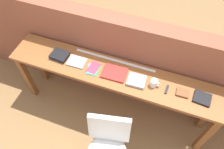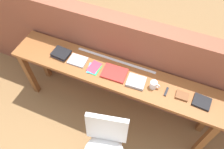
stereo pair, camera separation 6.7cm
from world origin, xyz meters
name	(u,v)px [view 1 (the left image)]	position (x,y,z in m)	size (l,w,h in m)	color
ground_plane	(106,127)	(0.00, 0.00, 0.00)	(40.00, 40.00, 0.00)	olive
brick_wall_back	(122,62)	(0.00, 0.64, 0.68)	(6.00, 0.20, 1.36)	brown
sideboard	(113,79)	(0.00, 0.30, 0.74)	(2.50, 0.44, 0.88)	brown
chair_white_moulded	(108,145)	(0.18, -0.39, 0.53)	(0.53, 0.54, 0.89)	white
book_stack_leftmost	(59,55)	(-0.68, 0.30, 0.91)	(0.22, 0.17, 0.05)	navy
magazine_cycling	(77,62)	(-0.45, 0.29, 0.89)	(0.21, 0.16, 0.02)	#9E9EA3
pamphlet_pile_colourful	(94,69)	(-0.23, 0.26, 0.89)	(0.15, 0.20, 0.01)	yellow
book_open_centre	(114,73)	(0.01, 0.28, 0.89)	(0.27, 0.20, 0.02)	red
book_grey_hardcover	(136,81)	(0.28, 0.26, 0.90)	(0.20, 0.17, 0.04)	#9E9EA3
mug	(154,83)	(0.47, 0.28, 0.92)	(0.11, 0.08, 0.09)	white
multitool_folded	(167,89)	(0.61, 0.27, 0.89)	(0.02, 0.11, 0.02)	black
leather_journal_brown	(183,93)	(0.77, 0.28, 0.89)	(0.13, 0.10, 0.02)	brown
book_repair_rightmost	(202,98)	(0.97, 0.29, 0.89)	(0.17, 0.16, 0.03)	black
ruler_metal_back_edge	(115,60)	(-0.05, 0.47, 0.88)	(0.98, 0.03, 0.00)	silver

